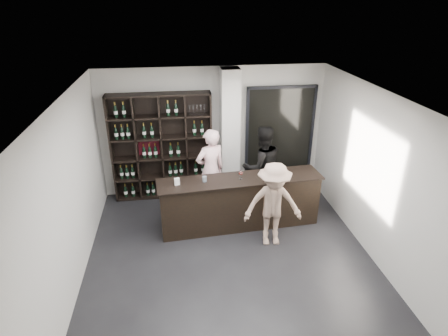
{
  "coord_description": "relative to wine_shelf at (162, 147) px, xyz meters",
  "views": [
    {
      "loc": [
        -0.84,
        -5.22,
        4.28
      ],
      "look_at": [
        0.03,
        1.1,
        1.3
      ],
      "focal_mm": 30.0,
      "sensor_mm": 36.0,
      "label": 1
    }
  ],
  "objects": [
    {
      "name": "wine_shelf",
      "position": [
        0.0,
        0.0,
        0.0
      ],
      "size": [
        2.2,
        0.35,
        2.4
      ],
      "primitive_type": null,
      "color": "black",
      "rests_on": "floor"
    },
    {
      "name": "glass_panel",
      "position": [
        2.7,
        0.12,
        0.2
      ],
      "size": [
        1.6,
        0.08,
        2.1
      ],
      "color": "black",
      "rests_on": "floor"
    },
    {
      "name": "napkin_stack",
      "position": [
        2.34,
        -1.46,
        -0.14
      ],
      "size": [
        0.16,
        0.16,
        0.02
      ],
      "primitive_type": "cube",
      "rotation": [
        0.0,
        0.0,
        0.25
      ],
      "color": "white",
      "rests_on": "tasting_counter"
    },
    {
      "name": "taster_pink",
      "position": [
        1.0,
        -0.72,
        -0.29
      ],
      "size": [
        0.78,
        0.65,
        1.82
      ],
      "primitive_type": "imported",
      "rotation": [
        0.0,
        0.0,
        3.52
      ],
      "color": "#F5C2C6",
      "rests_on": "floor"
    },
    {
      "name": "taster_black",
      "position": [
        2.1,
        -0.72,
        -0.29
      ],
      "size": [
        1.0,
        0.85,
        1.83
      ],
      "primitive_type": "imported",
      "rotation": [
        0.0,
        0.0,
        3.33
      ],
      "color": "black",
      "rests_on": "floor"
    },
    {
      "name": "card_stand",
      "position": [
        0.29,
        -1.56,
        -0.08
      ],
      "size": [
        0.1,
        0.07,
        0.14
      ],
      "primitive_type": "cube",
      "rotation": [
        0.0,
        0.0,
        0.29
      ],
      "color": "white",
      "rests_on": "tasting_counter"
    },
    {
      "name": "tasting_counter",
      "position": [
        1.5,
        -1.47,
        -0.67
      ],
      "size": [
        3.2,
        0.66,
        1.05
      ],
      "rotation": [
        0.0,
        0.0,
        0.07
      ],
      "color": "black",
      "rests_on": "floor"
    },
    {
      "name": "customer",
      "position": [
        1.98,
        -2.13,
        -0.38
      ],
      "size": [
        1.09,
        0.68,
        1.63
      ],
      "primitive_type": "imported",
      "rotation": [
        0.0,
        0.0,
        -0.07
      ],
      "color": "gray",
      "rests_on": "floor"
    },
    {
      "name": "structural_column",
      "position": [
        1.5,
        -0.1,
        0.25
      ],
      "size": [
        0.4,
        0.4,
        2.9
      ],
      "primitive_type": "cube",
      "color": "silver",
      "rests_on": "floor"
    },
    {
      "name": "floor",
      "position": [
        1.15,
        -2.57,
        -1.2
      ],
      "size": [
        5.0,
        5.5,
        0.01
      ],
      "primitive_type": "cube",
      "color": "black",
      "rests_on": "ground"
    },
    {
      "name": "spit_cup",
      "position": [
        0.81,
        -1.5,
        -0.09
      ],
      "size": [
        0.1,
        0.1,
        0.11
      ],
      "primitive_type": "cylinder",
      "rotation": [
        0.0,
        0.0,
        -0.34
      ],
      "color": "#ADBFD0",
      "rests_on": "tasting_counter"
    },
    {
      "name": "wine_glass",
      "position": [
        1.5,
        -1.48,
        -0.05
      ],
      "size": [
        0.09,
        0.09,
        0.2
      ],
      "primitive_type": null,
      "rotation": [
        0.0,
        0.0,
        0.02
      ],
      "color": "white",
      "rests_on": "tasting_counter"
    }
  ]
}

